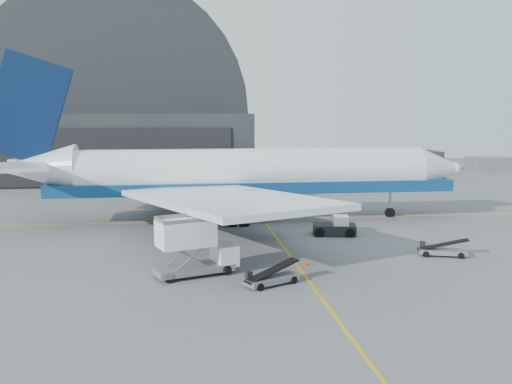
{
  "coord_description": "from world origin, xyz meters",
  "views": [
    {
      "loc": [
        -9.13,
        -44.17,
        12.5
      ],
      "look_at": [
        -1.92,
        11.32,
        4.5
      ],
      "focal_mm": 40.0,
      "sensor_mm": 36.0,
      "label": 1
    }
  ],
  "objects": [
    {
      "name": "airliner",
      "position": [
        -3.3,
        19.87,
        5.34
      ],
      "size": [
        54.4,
        52.75,
        19.09
      ],
      "color": "white",
      "rests_on": "ground"
    },
    {
      "name": "taxi_lines",
      "position": [
        0.0,
        12.67,
        0.01
      ],
      "size": [
        80.0,
        42.12,
        0.02
      ],
      "color": "gold",
      "rests_on": "ground"
    },
    {
      "name": "hangar",
      "position": [
        -22.0,
        64.95,
        9.54
      ],
      "size": [
        50.0,
        28.3,
        28.0
      ],
      "color": "black",
      "rests_on": "ground"
    },
    {
      "name": "distant_bldg_a",
      "position": [
        38.0,
        72.0,
        0.0
      ],
      "size": [
        14.0,
        8.0,
        4.0
      ],
      "primitive_type": "cube",
      "color": "black",
      "rests_on": "ground"
    },
    {
      "name": "belt_loader_a",
      "position": [
        -2.91,
        -4.81,
        0.51
      ],
      "size": [
        4.31,
        3.1,
        1.66
      ],
      "rotation": [
        0.0,
        0.0,
        0.47
      ],
      "color": "slate",
      "rests_on": "ground"
    },
    {
      "name": "pushback_tug",
      "position": [
        6.18,
        11.02,
        0.75
      ],
      "size": [
        4.68,
        3.27,
        1.98
      ],
      "rotation": [
        0.0,
        0.0,
        -0.2
      ],
      "color": "black",
      "rests_on": "ground"
    },
    {
      "name": "belt_loader_b",
      "position": [
        13.05,
        1.47,
        0.5
      ],
      "size": [
        4.29,
        2.49,
        1.61
      ],
      "rotation": [
        0.0,
        0.0,
        -0.31
      ],
      "color": "slate",
      "rests_on": "ground"
    },
    {
      "name": "catering_truck",
      "position": [
        -8.46,
        -1.66,
        2.2
      ],
      "size": [
        6.75,
        4.31,
        4.36
      ],
      "rotation": [
        0.0,
        0.0,
        0.34
      ],
      "color": "slate",
      "rests_on": "ground"
    },
    {
      "name": "traffic_cone",
      "position": [
        0.67,
        0.09,
        0.25
      ],
      "size": [
        0.37,
        0.37,
        0.54
      ],
      "color": "red",
      "rests_on": "ground"
    },
    {
      "name": "distant_bldg_b",
      "position": [
        55.0,
        68.0,
        0.0
      ],
      "size": [
        8.0,
        6.0,
        2.8
      ],
      "primitive_type": "cube",
      "color": "slate",
      "rests_on": "ground"
    },
    {
      "name": "ground",
      "position": [
        0.0,
        0.0,
        0.0
      ],
      "size": [
        200.0,
        200.0,
        0.0
      ],
      "primitive_type": "plane",
      "color": "#565659",
      "rests_on": "ground"
    }
  ]
}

